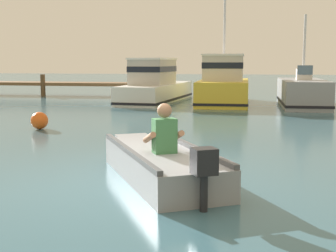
# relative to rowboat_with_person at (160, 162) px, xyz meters

# --- Properties ---
(ground_plane) EXTENTS (120.00, 120.00, 0.00)m
(ground_plane) POSITION_rel_rowboat_with_person_xyz_m (-0.49, -0.34, -0.25)
(ground_plane) COLOR #386070
(wooden_dock) EXTENTS (13.74, 1.64, 1.20)m
(wooden_dock) POSITION_rel_rowboat_with_person_xyz_m (-9.35, 16.48, 0.38)
(wooden_dock) COLOR brown
(wooden_dock) RESTS_ON ground
(rowboat_with_person) EXTENTS (2.47, 3.45, 1.19)m
(rowboat_with_person) POSITION_rel_rowboat_with_person_xyz_m (0.00, 0.00, 0.00)
(rowboat_with_person) COLOR gray
(rowboat_with_person) RESTS_ON ground
(moored_boat_white) EXTENTS (2.45, 6.56, 1.96)m
(moored_boat_white) POSITION_rel_rowboat_with_person_xyz_m (-2.95, 13.74, 0.47)
(moored_boat_white) COLOR white
(moored_boat_white) RESTS_ON ground
(moored_boat_yellow) EXTENTS (2.17, 5.17, 4.49)m
(moored_boat_yellow) POSITION_rel_rowboat_with_person_xyz_m (0.16, 13.04, 0.54)
(moored_boat_yellow) COLOR gold
(moored_boat_yellow) RESTS_ON ground
(moored_boat_grey) EXTENTS (1.79, 4.98, 3.65)m
(moored_boat_grey) POSITION_rel_rowboat_with_person_xyz_m (3.36, 12.64, 0.27)
(moored_boat_grey) COLOR gray
(moored_boat_grey) RESTS_ON ground
(mooring_buoy) EXTENTS (0.46, 0.46, 0.46)m
(mooring_buoy) POSITION_rel_rowboat_with_person_xyz_m (-4.22, 4.62, -0.02)
(mooring_buoy) COLOR #E55919
(mooring_buoy) RESTS_ON ground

